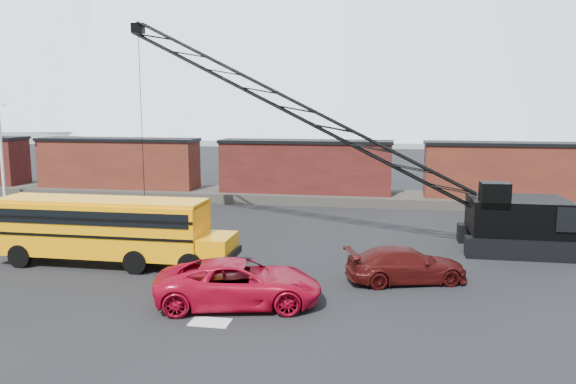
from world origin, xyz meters
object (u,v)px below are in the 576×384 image
Objects in this scene: maroon_suv at (406,265)px; red_pickup at (239,283)px; school_bus at (109,228)px; crawler_crane at (313,117)px.

red_pickup is at bearing 105.00° from maroon_suv.
school_bus is 2.24× the size of maroon_suv.
school_bus is at bearing -140.29° from crawler_crane.
red_pickup is 13.02m from crawler_crane.
school_bus is 8.67m from red_pickup.
crawler_crane is (8.74, 7.26, 5.10)m from school_bus.
crawler_crane is at bearing 16.98° from maroon_suv.
maroon_suv is 10.91m from crawler_crane.
school_bus is 12.45m from crawler_crane.
red_pickup is at bearing -96.06° from crawler_crane.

